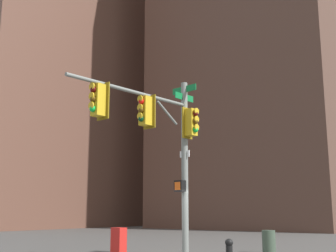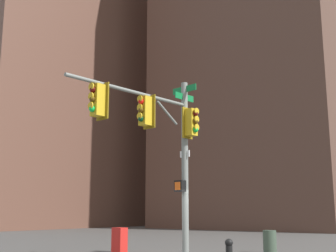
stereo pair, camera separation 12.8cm
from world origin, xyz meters
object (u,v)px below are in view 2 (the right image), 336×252
at_px(signal_pole_assembly, 163,135).
at_px(litter_bin, 270,242).
at_px(fire_hydrant, 229,251).
at_px(newspaper_box, 120,240).

relative_size(signal_pole_assembly, litter_bin, 6.86).
distance_m(fire_hydrant, litter_bin, 5.04).
height_order(signal_pole_assembly, newspaper_box, signal_pole_assembly).
bearing_deg(fire_hydrant, signal_pole_assembly, -63.82).
distance_m(signal_pole_assembly, fire_hydrant, 4.46).
bearing_deg(newspaper_box, signal_pole_assembly, 63.85).
bearing_deg(signal_pole_assembly, fire_hydrant, 122.02).
relative_size(signal_pole_assembly, newspaper_box, 6.21).
distance_m(signal_pole_assembly, newspaper_box, 6.15).
bearing_deg(signal_pole_assembly, litter_bin, 175.43).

